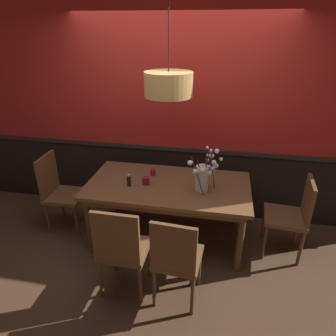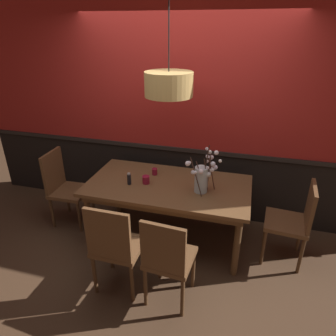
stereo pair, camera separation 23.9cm
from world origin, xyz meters
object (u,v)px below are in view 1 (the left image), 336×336
object	(u,v)px
chair_head_west_end	(59,189)
chair_head_east_end	(293,213)
candle_holder_nearer_edge	(146,180)
pendant_lamp	(169,84)
dining_table	(168,190)
condiment_bottle	(129,180)
vase_with_blossoms	(203,176)
chair_near_side_right	(176,257)
candle_holder_nearer_center	(153,172)
chair_far_side_right	(195,169)
chair_near_side_left	(121,248)

from	to	relation	value
chair_head_west_end	chair_head_east_end	xyz separation A→B (m)	(2.74, -0.01, -0.00)
candle_holder_nearer_edge	pendant_lamp	size ratio (longest dim) A/B	0.07
dining_table	chair_head_west_end	distance (m)	1.38
condiment_bottle	pendant_lamp	bearing A→B (deg)	19.13
pendant_lamp	vase_with_blossoms	bearing A→B (deg)	-13.66
chair_near_side_right	pendant_lamp	bearing A→B (deg)	104.58
vase_with_blossoms	condiment_bottle	bearing A→B (deg)	-176.45
dining_table	chair_near_side_right	xyz separation A→B (m)	(0.24, -0.90, -0.14)
chair_near_side_right	chair_head_east_end	bearing A→B (deg)	38.79
chair_head_east_end	candle_holder_nearer_center	size ratio (longest dim) A/B	11.64
chair_head_east_end	condiment_bottle	bearing A→B (deg)	-176.16
dining_table	candle_holder_nearer_edge	distance (m)	0.28
pendant_lamp	candle_holder_nearer_center	bearing A→B (deg)	143.91
chair_near_side_right	condiment_bottle	xyz separation A→B (m)	(-0.66, 0.78, 0.29)
candle_holder_nearer_center	condiment_bottle	size ratio (longest dim) A/B	0.58
chair_head_west_end	pendant_lamp	size ratio (longest dim) A/B	0.75
chair_head_east_end	vase_with_blossoms	distance (m)	1.05
chair_head_east_end	pendant_lamp	bearing A→B (deg)	178.94
chair_far_side_right	candle_holder_nearer_center	distance (m)	0.89
chair_head_west_end	chair_far_side_right	distance (m)	1.83
condiment_bottle	pendant_lamp	size ratio (longest dim) A/B	0.11
chair_near_side_left	chair_near_side_right	size ratio (longest dim) A/B	1.03
pendant_lamp	chair_head_west_end	bearing A→B (deg)	-179.33
chair_near_side_left	condiment_bottle	size ratio (longest dim) A/B	7.06
chair_near_side_left	pendant_lamp	distance (m)	1.60
chair_far_side_right	pendant_lamp	world-z (taller)	pendant_lamp
chair_near_side_left	vase_with_blossoms	xyz separation A→B (m)	(0.65, 0.82, 0.37)
vase_with_blossoms	chair_head_west_end	bearing A→B (deg)	177.44
chair_near_side_right	candle_holder_nearer_center	size ratio (longest dim) A/B	11.81
chair_near_side_right	candle_holder_nearer_edge	bearing A→B (deg)	119.69
chair_head_west_end	chair_head_east_end	bearing A→B (deg)	-0.19
chair_near_side_left	candle_holder_nearer_center	size ratio (longest dim) A/B	12.18
candle_holder_nearer_edge	chair_far_side_right	bearing A→B (deg)	64.41
chair_near_side_right	pendant_lamp	distance (m)	1.62
dining_table	chair_near_side_right	size ratio (longest dim) A/B	1.92
chair_head_west_end	chair_head_east_end	size ratio (longest dim) A/B	1.04
chair_head_east_end	chair_near_side_right	xyz separation A→B (m)	(-1.12, -0.90, 0.00)
dining_table	pendant_lamp	distance (m)	1.17
dining_table	pendant_lamp	size ratio (longest dim) A/B	1.41
vase_with_blossoms	candle_holder_nearer_center	world-z (taller)	vase_with_blossoms
chair_far_side_right	candle_holder_nearer_center	size ratio (longest dim) A/B	11.65
dining_table	chair_head_west_end	xyz separation A→B (m)	(-1.37, 0.01, -0.14)
chair_near_side_left	candle_holder_nearer_edge	bearing A→B (deg)	88.84
condiment_bottle	dining_table	bearing A→B (deg)	15.68
candle_holder_nearer_center	condiment_bottle	world-z (taller)	condiment_bottle
chair_near_side_right	candle_holder_nearer_center	world-z (taller)	chair_near_side_right
chair_head_west_end	vase_with_blossoms	bearing A→B (deg)	-2.56
vase_with_blossoms	chair_head_east_end	bearing A→B (deg)	4.08
chair_head_west_end	candle_holder_nearer_edge	distance (m)	1.16
dining_table	candle_holder_nearer_edge	size ratio (longest dim) A/B	19.94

